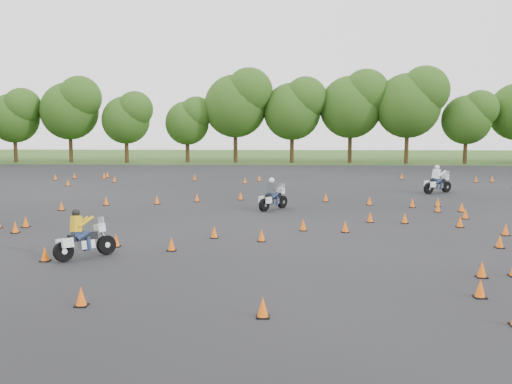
% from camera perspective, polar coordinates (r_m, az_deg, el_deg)
% --- Properties ---
extents(ground, '(140.00, 140.00, 0.00)m').
position_cam_1_polar(ground, '(22.34, -0.34, -4.30)').
color(ground, '#2D5119').
rests_on(ground, ground).
extents(asphalt_pad, '(62.00, 62.00, 0.00)m').
position_cam_1_polar(asphalt_pad, '(28.25, 0.13, -1.92)').
color(asphalt_pad, black).
rests_on(asphalt_pad, ground).
extents(treeline, '(87.15, 32.84, 11.19)m').
position_cam_1_polar(treeline, '(57.20, 5.12, 7.38)').
color(treeline, '#284914').
rests_on(treeline, ground).
extents(traffic_cones, '(36.91, 33.19, 0.45)m').
position_cam_1_polar(traffic_cones, '(27.76, -0.05, -1.60)').
color(traffic_cones, '#F45C0A').
rests_on(traffic_cones, asphalt_pad).
extents(rider_grey, '(1.81, 2.07, 1.63)m').
position_cam_1_polar(rider_grey, '(28.61, 1.75, -0.16)').
color(rider_grey, '#3A3E41').
rests_on(rider_grey, ground).
extents(rider_yellow, '(1.96, 1.93, 1.62)m').
position_cam_1_polar(rider_yellow, '(19.16, -16.67, -4.00)').
color(rider_yellow, gold).
rests_on(rider_yellow, ground).
extents(rider_white, '(2.29, 1.85, 1.76)m').
position_cam_1_polar(rider_white, '(37.07, 17.71, 1.25)').
color(rider_white, silver).
rests_on(rider_white, ground).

